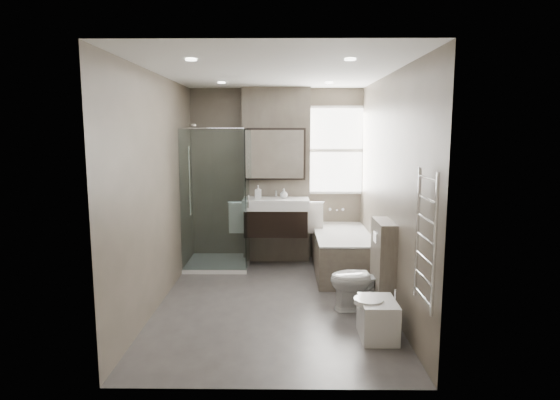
{
  "coord_description": "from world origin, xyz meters",
  "views": [
    {
      "loc": [
        0.13,
        -5.24,
        1.97
      ],
      "look_at": [
        0.07,
        0.15,
        1.17
      ],
      "focal_mm": 30.0,
      "sensor_mm": 36.0,
      "label": 1
    }
  ],
  "objects_px": {
    "vanity": "(276,216)",
    "bidet": "(377,318)",
    "bathtub": "(342,251)",
    "toilet": "(361,279)"
  },
  "relations": [
    {
      "from": "bathtub",
      "to": "toilet",
      "type": "distance_m",
      "value": 1.35
    },
    {
      "from": "bidet",
      "to": "toilet",
      "type": "bearing_deg",
      "value": 93.52
    },
    {
      "from": "vanity",
      "to": "bidet",
      "type": "distance_m",
      "value": 2.67
    },
    {
      "from": "toilet",
      "to": "bidet",
      "type": "bearing_deg",
      "value": -1.68
    },
    {
      "from": "vanity",
      "to": "toilet",
      "type": "height_order",
      "value": "vanity"
    },
    {
      "from": "vanity",
      "to": "bidet",
      "type": "height_order",
      "value": "vanity"
    },
    {
      "from": "bathtub",
      "to": "toilet",
      "type": "relative_size",
      "value": 2.33
    },
    {
      "from": "bathtub",
      "to": "vanity",
      "type": "bearing_deg",
      "value": 160.63
    },
    {
      "from": "bathtub",
      "to": "bidet",
      "type": "bearing_deg",
      "value": -87.53
    },
    {
      "from": "vanity",
      "to": "bathtub",
      "type": "height_order",
      "value": "vanity"
    }
  ]
}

